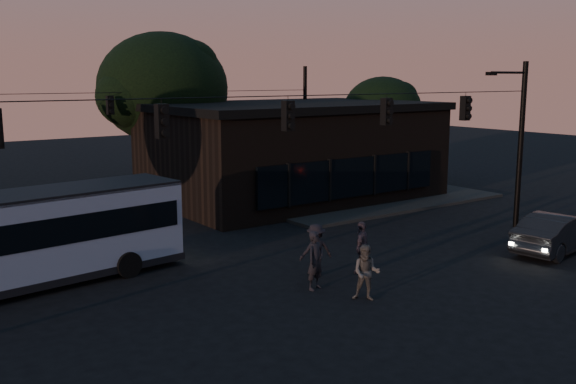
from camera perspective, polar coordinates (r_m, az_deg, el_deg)
ground at (r=19.35m, az=7.11°, el=-10.49°), size 120.00×120.00×0.00m
sidewalk_far_right at (r=37.16m, az=5.90°, el=-0.32°), size 14.00×10.00×0.15m
building at (r=36.40m, az=0.37°, el=3.71°), size 15.40×10.41×5.40m
tree_behind at (r=38.81m, az=-11.07°, el=9.08°), size 7.60×7.60×9.43m
tree_right at (r=43.62m, az=8.39°, el=7.21°), size 5.20×5.20×6.86m
signal_rig_near at (r=21.33m, az=0.00°, el=3.83°), size 26.24×0.30×7.50m
signal_rig_far at (r=35.50m, az=-15.45°, el=5.61°), size 26.24×0.30×7.50m
bus at (r=22.35m, az=-23.16°, el=-3.70°), size 11.37×3.79×3.14m
car at (r=27.35m, az=22.86°, el=-3.35°), size 4.92×2.21×1.57m
pedestrian_a at (r=20.85m, az=2.46°, el=-6.10°), size 0.80×0.63×1.93m
pedestrian_b at (r=20.01m, az=6.98°, el=-7.13°), size 1.07×1.08×1.75m
pedestrian_c at (r=22.72m, az=6.57°, el=-4.89°), size 1.16×0.94×1.85m
pedestrian_d at (r=22.26m, az=2.50°, el=-5.17°), size 1.32×0.95×1.83m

